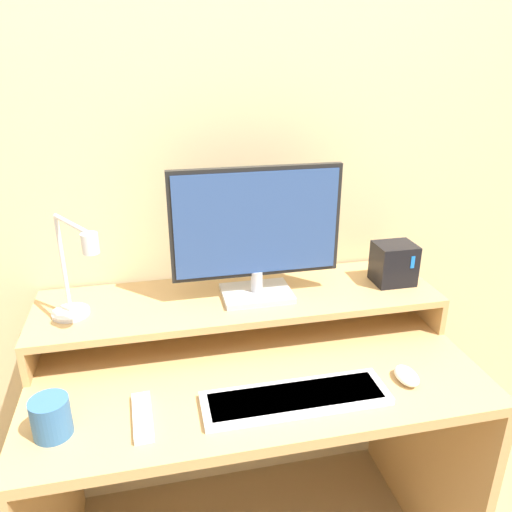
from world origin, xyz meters
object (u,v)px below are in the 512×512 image
mouse (407,376)px  keyboard (296,398)px  mug (51,417)px  remote_control (143,417)px  desk_lamp (75,279)px  router_dock (394,263)px  monitor (257,232)px

mouse → keyboard: bearing=-176.8°
keyboard → mug: bearing=179.0°
remote_control → mug: 0.20m
remote_control → desk_lamp: bearing=117.7°
router_dock → remote_control: router_dock is taller
desk_lamp → mouse: 0.92m
desk_lamp → monitor: bearing=6.3°
monitor → keyboard: bearing=-86.8°
mug → mouse: bearing=0.5°
mug → monitor: bearing=32.3°
monitor → remote_control: monitor is taller
desk_lamp → mug: desk_lamp is taller
desk_lamp → mug: size_ratio=3.20×
desk_lamp → router_dock: desk_lamp is taller
router_dock → mug: 1.07m
remote_control → monitor: bearing=44.2°
router_dock → mug: (-1.00, -0.35, -0.14)m
remote_control → mug: (-0.20, -0.00, 0.04)m
monitor → remote_control: size_ratio=2.92×
router_dock → mouse: router_dock is taller
monitor → mouse: (0.33, -0.34, -0.31)m
desk_lamp → keyboard: (0.53, -0.30, -0.24)m
keyboard → router_dock: bearing=40.1°
monitor → keyboard: (0.02, -0.36, -0.32)m
router_dock → keyboard: router_dock is taller
monitor → desk_lamp: 0.51m
desk_lamp → mug: (-0.05, -0.29, -0.20)m
monitor → remote_control: 0.59m
router_dock → keyboard: 0.59m
keyboard → remote_control: size_ratio=2.75×
desk_lamp → router_dock: 0.96m
router_dock → keyboard: (-0.43, -0.36, -0.17)m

